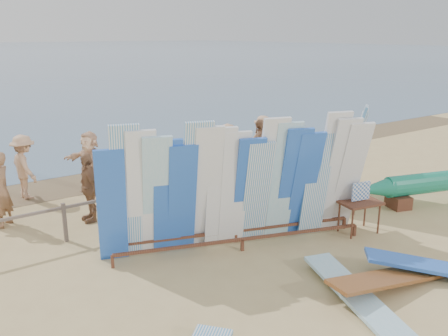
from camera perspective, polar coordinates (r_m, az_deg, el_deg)
ground at (r=9.60m, az=-1.11°, el=-12.06°), size 160.00×160.00×0.00m
wet_sand_strip at (r=15.66m, az=-15.97°, el=-1.40°), size 40.00×2.60×0.01m
fence at (r=11.75m, az=-9.33°, el=-3.52°), size 12.08×0.08×0.90m
main_surfboard_rack at (r=10.05m, az=1.93°, el=-2.55°), size 5.76×2.51×2.93m
side_surfboard_rack at (r=13.26m, az=14.86°, el=1.13°), size 2.26×1.96×2.76m
vendor_table at (r=11.50m, az=15.92°, el=-5.55°), size 1.04×0.82×1.23m
flat_board_c at (r=9.45m, az=19.21°, el=-13.50°), size 2.73×0.80×0.43m
flat_board_b at (r=8.93m, az=15.36°, el=-14.99°), size 1.30×2.75×0.23m
flat_board_d at (r=10.14m, az=24.21°, el=-11.97°), size 2.36×2.22×0.44m
beach_chair_left at (r=12.85m, az=-8.57°, el=-3.51°), size 0.63×0.65×0.90m
beach_chair_right at (r=13.36m, az=-2.90°, el=-2.59°), size 0.61×0.63×0.90m
stroller at (r=14.10m, az=0.26°, el=-0.75°), size 0.61×0.85×1.13m
beachgoer_extra_0 at (r=16.62m, az=7.23°, el=3.09°), size 0.88×1.17×1.68m
beachgoer_5 at (r=14.20m, az=-15.79°, el=0.67°), size 1.24×1.75×1.82m
beachgoer_4 at (r=12.06m, az=-15.98°, el=-2.27°), size 0.47×1.02×1.72m
beachgoer_3 at (r=14.30m, az=-22.85°, el=0.11°), size 0.64×1.23×1.82m
beachgoer_7 at (r=14.73m, az=-8.36°, el=1.15°), size 0.65×0.60×1.57m
beachgoer_10 at (r=15.23m, az=4.35°, el=2.38°), size 1.19×0.97×1.89m
beachgoer_8 at (r=15.22m, az=8.50°, el=1.78°), size 0.89×0.74×1.65m
beachgoer_9 at (r=16.69m, az=4.66°, el=3.33°), size 0.95×1.21×1.74m
beachgoer_6 at (r=14.94m, az=0.47°, el=1.98°), size 0.96×0.67×1.80m
beachgoer_1 at (r=12.45m, az=-25.32°, el=-2.38°), size 0.73×0.74×1.84m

